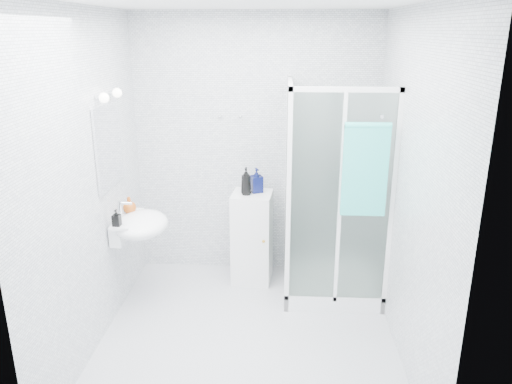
# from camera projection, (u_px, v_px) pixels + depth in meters

# --- Properties ---
(room) EXTENTS (2.40, 2.60, 2.60)m
(room) POSITION_uv_depth(u_px,v_px,m) (247.00, 187.00, 3.73)
(room) COLOR white
(room) RESTS_ON ground
(shower_enclosure) EXTENTS (0.90, 0.95, 2.00)m
(shower_enclosure) POSITION_uv_depth(u_px,v_px,m) (324.00, 250.00, 4.69)
(shower_enclosure) COLOR white
(shower_enclosure) RESTS_ON ground
(wall_basin) EXTENTS (0.46, 0.56, 0.35)m
(wall_basin) POSITION_uv_depth(u_px,v_px,m) (139.00, 225.00, 4.36)
(wall_basin) COLOR white
(wall_basin) RESTS_ON ground
(mirror) EXTENTS (0.02, 0.60, 0.70)m
(mirror) POSITION_uv_depth(u_px,v_px,m) (109.00, 146.00, 4.16)
(mirror) COLOR white
(mirror) RESTS_ON room
(vanity_lights) EXTENTS (0.10, 0.40, 0.08)m
(vanity_lights) POSITION_uv_depth(u_px,v_px,m) (110.00, 95.00, 4.02)
(vanity_lights) COLOR silver
(vanity_lights) RESTS_ON room
(wall_hooks) EXTENTS (0.23, 0.06, 0.03)m
(wall_hooks) POSITION_uv_depth(u_px,v_px,m) (230.00, 117.00, 4.84)
(wall_hooks) COLOR silver
(wall_hooks) RESTS_ON room
(storage_cabinet) EXTENTS (0.41, 0.42, 0.92)m
(storage_cabinet) POSITION_uv_depth(u_px,v_px,m) (252.00, 237.00, 4.95)
(storage_cabinet) COLOR white
(storage_cabinet) RESTS_ON ground
(hand_towel) EXTENTS (0.36, 0.05, 0.77)m
(hand_towel) POSITION_uv_depth(u_px,v_px,m) (365.00, 168.00, 4.01)
(hand_towel) COLOR #35C9BD
(hand_towel) RESTS_ON shower_enclosure
(shampoo_bottle_a) EXTENTS (0.11, 0.11, 0.27)m
(shampoo_bottle_a) POSITION_uv_depth(u_px,v_px,m) (246.00, 181.00, 4.74)
(shampoo_bottle_a) COLOR black
(shampoo_bottle_a) RESTS_ON storage_cabinet
(shampoo_bottle_b) EXTENTS (0.14, 0.14, 0.24)m
(shampoo_bottle_b) POSITION_uv_depth(u_px,v_px,m) (256.00, 180.00, 4.82)
(shampoo_bottle_b) COLOR #0B1144
(shampoo_bottle_b) RESTS_ON storage_cabinet
(soap_dispenser_orange) EXTENTS (0.14, 0.14, 0.15)m
(soap_dispenser_orange) POSITION_uv_depth(u_px,v_px,m) (129.00, 205.00, 4.44)
(soap_dispenser_orange) COLOR #AE4D14
(soap_dispenser_orange) RESTS_ON wall_basin
(soap_dispenser_black) EXTENTS (0.07, 0.07, 0.14)m
(soap_dispenser_black) POSITION_uv_depth(u_px,v_px,m) (116.00, 218.00, 4.15)
(soap_dispenser_black) COLOR black
(soap_dispenser_black) RESTS_ON wall_basin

